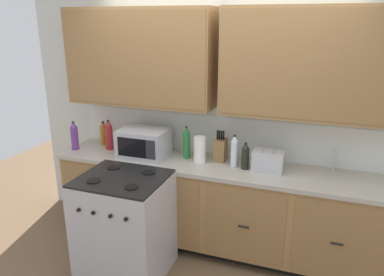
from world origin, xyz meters
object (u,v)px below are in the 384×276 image
knife_block (220,149)px  bottle_amber (104,133)px  microwave (144,143)px  bottle_violet (74,136)px  stove_range (125,225)px  toaster (268,161)px  paper_towel_roll (200,150)px  bottle_red (109,135)px  bottle_green (187,143)px  bottle_dark (245,156)px  bottle_clear (234,151)px

knife_block → bottle_amber: bearing=178.2°
microwave → knife_block: bearing=9.8°
microwave → bottle_violet: bottle_violet is taller
bottle_violet → stove_range: bearing=-31.5°
toaster → paper_towel_roll: 0.66m
toaster → bottle_red: (-1.69, 0.02, 0.06)m
microwave → bottle_green: bottle_green is taller
stove_range → bottle_dark: bearing=32.8°
stove_range → bottle_violet: 1.19m
bottle_dark → stove_range: bearing=-147.2°
stove_range → bottle_clear: bottle_clear is taller
knife_block → bottle_clear: (0.16, -0.11, 0.04)m
bottle_violet → toaster: bearing=3.0°
bottle_dark → bottle_violet: bottle_violet is taller
stove_range → bottle_clear: (0.84, 0.64, 0.60)m
stove_range → toaster: bearing=29.2°
paper_towel_roll → bottle_dark: size_ratio=1.01×
knife_block → bottle_dark: size_ratio=1.21×
stove_range → bottle_green: bearing=64.0°
paper_towel_roll → bottle_amber: bottle_amber is taller
bottle_red → bottle_green: bearing=2.0°
knife_block → bottle_green: size_ratio=0.94×
toaster → bottle_clear: 0.32m
stove_range → bottle_red: size_ratio=2.94×
bottle_red → bottle_violet: bottle_red is taller
bottle_dark → knife_block: bearing=154.4°
stove_range → paper_towel_roll: 0.99m
bottle_dark → bottle_violet: bearing=-177.7°
microwave → bottle_amber: 0.61m
bottle_clear → microwave: bearing=-178.7°
toaster → paper_towel_roll: bearing=-178.5°
bottle_green → stove_range: bearing=-116.0°
bottle_dark → microwave: bearing=-180.0°
knife_block → bottle_amber: 1.36m
microwave → toaster: size_ratio=1.71×
bottle_dark → bottle_amber: size_ratio=0.97×
stove_range → bottle_violet: bearing=148.5°
microwave → bottle_violet: size_ratio=1.56×
bottle_dark → bottle_clear: 0.12m
toaster → bottle_red: bearing=179.4°
toaster → bottle_green: size_ratio=0.85×
bottle_green → bottle_amber: 1.02m
bottle_red → bottle_violet: (-0.35, -0.12, -0.01)m
bottle_clear → bottle_violet: bearing=-176.9°
microwave → knife_block: knife_block is taller
toaster → bottle_dark: size_ratio=1.09×
stove_range → bottle_amber: (-0.68, 0.79, 0.57)m
paper_towel_roll → microwave: bearing=-178.5°
stove_range → microwave: bearing=98.8°
stove_range → paper_towel_roll: bearing=51.6°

